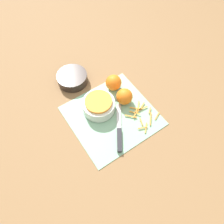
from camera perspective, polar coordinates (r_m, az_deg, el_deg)
ground_plane at (r=1.06m, az=0.00°, el=-1.00°), size 4.00×4.00×0.00m
cutting_board at (r=1.05m, az=0.00°, el=-0.92°), size 0.39×0.38×0.01m
bowl_speckled at (r=1.04m, az=-3.48°, el=1.84°), size 0.16×0.16×0.07m
bowl_dark at (r=1.18m, az=-10.31°, el=8.69°), size 0.16×0.16×0.05m
knife at (r=1.00m, az=1.91°, el=-5.99°), size 0.16×0.22×0.02m
orange_left at (r=1.06m, az=3.26°, el=4.06°), size 0.08×0.08×0.08m
orange_right at (r=1.11m, az=0.41°, el=7.69°), size 0.08×0.08×0.08m
peel_pile at (r=1.06m, az=7.77°, el=-0.65°), size 0.15×0.16×0.01m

